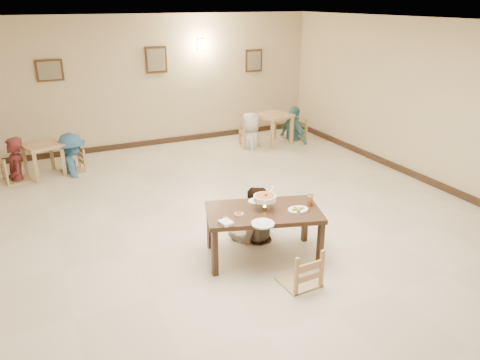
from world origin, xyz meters
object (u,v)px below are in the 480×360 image
bg_chair_rl (251,127)px  bg_diner_b (69,134)px  drink_glass (310,200)px  bg_chair_ll (14,157)px  bg_diner_c (251,113)px  bg_chair_lr (71,151)px  curry_warmer (265,198)px  main_table (263,216)px  bg_table_left (42,150)px  chair_near (300,249)px  bg_diner_a (10,138)px  bg_chair_rr (294,119)px  bg_table_right (274,120)px  bg_diner_d (295,106)px  chair_far (249,205)px  main_diner (254,187)px

bg_chair_rl → bg_diner_b: (-4.05, -0.05, 0.32)m
drink_glass → bg_diner_b: (-2.57, 4.74, 0.04)m
bg_chair_ll → bg_diner_c: 5.11m
bg_chair_lr → curry_warmer: bearing=12.0°
bg_chair_ll → bg_diner_c: bg_diner_c is taller
main_table → bg_table_left: 5.23m
chair_near → bg_chair_rl: (2.02, 5.41, 0.01)m
bg_diner_a → curry_warmer: bearing=26.5°
bg_chair_rr → bg_diner_c: bearing=-94.3°
curry_warmer → bg_table_right: curry_warmer is taller
drink_glass → bg_diner_d: bg_diner_d is taller
bg_table_left → bg_diner_a: 0.62m
curry_warmer → bg_chair_rl: size_ratio=0.34×
drink_glass → bg_diner_d: bearing=60.7°
chair_far → bg_table_left: bearing=110.6°
bg_chair_ll → bg_diner_d: bearing=-100.8°
bg_chair_rl → bg_diner_d: (1.22, 0.04, 0.37)m
bg_chair_rr → bg_diner_d: bearing=83.8°
chair_near → bg_diner_b: bg_diner_b is taller
chair_near → bg_diner_c: bg_diner_c is taller
drink_glass → bg_table_left: size_ratio=0.18×
bg_chair_lr → bg_diner_a: size_ratio=0.52×
chair_far → bg_diner_a: 4.99m
bg_diner_a → main_table: bearing=26.1°
bg_chair_rl → bg_diner_d: bg_diner_d is taller
bg_table_left → bg_chair_lr: bearing=-1.1°
bg_diner_d → drink_glass: bearing=144.7°
bg_table_right → drink_glass: bearing=-113.8°
main_table → chair_near: bearing=-64.8°
bg_chair_rr → bg_diner_a: (-6.32, -0.14, 0.34)m
bg_diner_b → bg_diner_a: bearing=83.3°
bg_diner_a → bg_diner_b: bg_diner_a is taller
main_table → bg_diner_c: (2.13, 4.67, 0.20)m
chair_near → bg_diner_d: bg_diner_d is taller
bg_table_right → bg_table_left: bearing=-179.8°
bg_diner_d → bg_diner_b: bearing=84.9°
bg_diner_c → main_table: bearing=-6.3°
bg_diner_c → bg_diner_d: (1.22, 0.04, 0.03)m
bg_diner_c → chair_near: bearing=-2.2°
main_diner → bg_diner_d: bearing=-117.3°
curry_warmer → bg_diner_a: size_ratio=0.19×
chair_near → bg_table_right: size_ratio=1.10×
chair_near → bg_chair_rr: 6.34m
main_table → bg_chair_ll: bg_chair_ll is taller
bg_diner_b → bg_chair_ll: bearing=83.3°
main_diner → bg_chair_ll: size_ratio=1.63×
bg_chair_ll → main_diner: bearing=-154.2°
main_table → bg_diner_c: bg_diner_c is taller
bg_table_left → bg_diner_d: size_ratio=0.49×
bg_diner_d → main_table: bearing=138.5°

